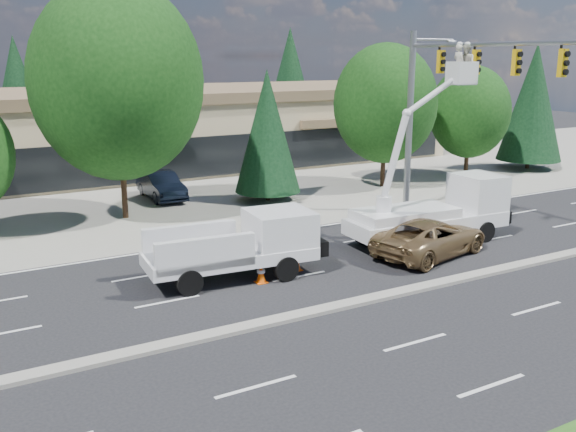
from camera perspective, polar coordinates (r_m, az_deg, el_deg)
ground at (r=20.96m, az=5.49°, el=-7.90°), size 140.00×140.00×0.00m
concrete_apron at (r=38.36m, az=-11.96°, el=1.99°), size 140.00×22.00×0.01m
road_median at (r=20.93m, az=5.49°, el=-7.75°), size 120.00×0.55×0.12m
strip_mall at (r=47.43m, az=-15.92°, el=7.48°), size 50.40×15.40×5.50m
tree_front_d at (r=31.94m, az=-14.94°, el=11.52°), size 8.20×8.20×11.38m
tree_front_e at (r=35.09m, az=-1.85°, el=7.53°), size 3.63×3.63×7.15m
tree_front_f at (r=39.35m, az=8.63°, el=9.85°), size 6.21×6.21×8.61m
tree_front_g at (r=44.08m, az=15.85°, el=8.89°), size 5.24×5.24×7.28m
tree_front_h at (r=48.50m, az=20.95°, el=9.44°), size 4.43×4.43×8.73m
tree_back_b at (r=58.34m, az=-22.91°, el=10.28°), size 4.81×4.81×9.48m
tree_back_c at (r=61.71m, az=-9.68°, el=10.75°), size 4.24×4.24×8.35m
tree_back_d at (r=66.76m, az=0.20°, el=12.22°), size 5.39×5.39×10.62m
signal_mast at (r=31.33m, az=13.50°, el=10.45°), size 2.76×10.16×9.00m
utility_pickup at (r=23.18m, az=-4.08°, el=-3.18°), size 6.26×2.84×2.33m
bucket_truck at (r=28.18m, az=13.25°, el=1.25°), size 7.36×2.73×8.37m
traffic_cone_b at (r=22.76m, az=-2.41°, el=-5.13°), size 0.40×0.40×0.70m
traffic_cone_c at (r=24.02m, az=0.71°, el=-4.07°), size 0.40×0.40×0.70m
traffic_cone_d at (r=27.76m, az=13.21°, el=-1.95°), size 0.40×0.40×0.70m
minivan at (r=26.33m, az=12.56°, el=-1.86°), size 5.81×3.66×1.50m
parked_car_east at (r=36.63m, az=-11.19°, el=2.68°), size 1.69×4.65×1.52m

